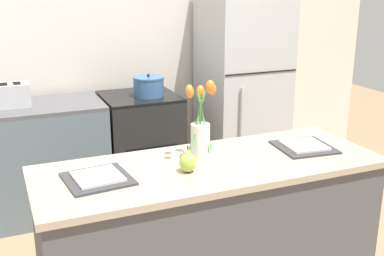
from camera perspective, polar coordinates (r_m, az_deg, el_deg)
back_wall at (r=4.23m, az=-9.37°, el=10.88°), size 5.20×0.08×2.70m
kitchen_island at (r=2.68m, az=2.13°, el=-13.11°), size 1.80×0.66×0.89m
stove_range at (r=4.08m, az=-6.05°, el=-2.25°), size 0.60×0.61×0.90m
refrigerator at (r=4.32m, az=5.95°, el=4.57°), size 0.68×0.67×1.72m
flower_vase at (r=2.47m, az=1.00°, el=-0.33°), size 0.18×0.15×0.43m
pear_figurine at (r=2.35m, az=-0.50°, el=-4.00°), size 0.08×0.08×0.14m
plate_setting_left at (r=2.32m, az=-11.12°, el=-5.84°), size 0.32×0.32×0.02m
plate_setting_right at (r=2.77m, az=13.15°, el=-2.14°), size 0.32×0.32×0.02m
toaster at (r=3.80m, az=-20.62°, el=3.67°), size 0.28×0.18×0.17m
cooking_pot at (r=3.90m, az=-5.17°, el=4.95°), size 0.25×0.25×0.18m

